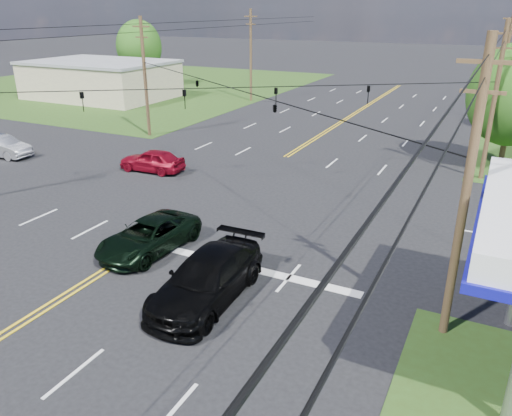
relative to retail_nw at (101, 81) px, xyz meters
The scene contains 16 objects.
ground 37.26m from the retail_nw, 36.25° to the right, with size 280.00×280.00×0.00m, color black.
grass_nw 11.36m from the retail_nw, 116.57° to the left, with size 46.00×48.00×0.03m, color #2A4215.
stop_bar 46.14m from the retail_nw, 40.60° to the right, with size 10.00×0.50×0.02m, color silver.
retail_nw is the anchor object (origin of this frame).
pole_se 53.09m from the retail_nw, 35.79° to the right, with size 1.60×0.28×9.50m.
pole_nw 21.60m from the retail_nw, 37.41° to the right, with size 1.60×0.28×9.50m.
pole_ne 45.02m from the retail_nw, 16.82° to the right, with size 1.60×0.28×9.50m.
pole_left_far 18.30m from the retail_nw, 19.44° to the left, with size 1.60×0.28×10.00m.
pole_right_far 43.53m from the retail_nw, ahead, with size 1.60×0.28×10.00m.
span_wire_signals 37.42m from the retail_nw, 36.25° to the right, with size 26.00×18.00×1.13m.
power_lines 38.98m from the retail_nw, 38.66° to the right, with size 26.04×100.00×0.64m.
tree_far_l 10.69m from the retail_nw, 101.31° to the left, with size 6.08×6.08×8.72m.
pickup_dkgreen 43.15m from the retail_nw, 45.00° to the right, with size 2.38×5.17×1.44m, color black.
suv_black 47.89m from the retail_nw, 43.18° to the right, with size 2.42×5.95×1.73m, color black.
sedan_silver 25.76m from the retail_nw, 63.36° to the right, with size 1.60×4.58×1.51m, color #A4A3A8.
sedan_red 31.48m from the retail_nw, 41.88° to the right, with size 1.76×4.37×1.49m, color maroon.
Camera 1 is at (13.59, -12.24, 10.05)m, focal length 35.00 mm.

